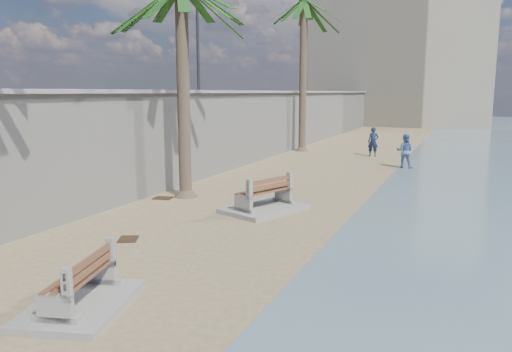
% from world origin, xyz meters
% --- Properties ---
extents(ground_plane, '(140.00, 140.00, 0.00)m').
position_xyz_m(ground_plane, '(0.00, 0.00, 0.00)').
color(ground_plane, '#917A59').
extents(seawall, '(0.45, 70.00, 3.50)m').
position_xyz_m(seawall, '(-5.20, 20.00, 1.75)').
color(seawall, gray).
rests_on(seawall, ground_plane).
extents(wall_cap, '(0.80, 70.00, 0.12)m').
position_xyz_m(wall_cap, '(-5.20, 20.00, 3.55)').
color(wall_cap, gray).
rests_on(wall_cap, seawall).
extents(end_building, '(18.00, 12.00, 14.00)m').
position_xyz_m(end_building, '(-2.00, 52.00, 7.00)').
color(end_building, '#B7AA93').
rests_on(end_building, ground_plane).
extents(bench_near, '(1.96, 2.43, 0.89)m').
position_xyz_m(bench_near, '(-0.83, 0.31, 0.39)').
color(bench_near, gray).
rests_on(bench_near, ground_plane).
extents(bench_far, '(2.40, 2.83, 1.00)m').
position_xyz_m(bench_far, '(-0.58, 7.82, 0.44)').
color(bench_far, gray).
rests_on(bench_far, ground_plane).
extents(palm_back, '(5.00, 5.00, 9.63)m').
position_xyz_m(palm_back, '(-4.27, 23.09, 8.58)').
color(palm_back, brown).
rests_on(palm_back, ground_plane).
extents(streetlight, '(0.28, 0.28, 5.12)m').
position_xyz_m(streetlight, '(-5.10, 12.00, 6.64)').
color(streetlight, '#2D2D33').
rests_on(streetlight, wall_cap).
extents(person_a, '(0.69, 0.49, 1.85)m').
position_xyz_m(person_a, '(0.15, 22.17, 0.93)').
color(person_a, '#15213B').
rests_on(person_a, ground_plane).
extents(person_b, '(0.87, 0.68, 1.78)m').
position_xyz_m(person_b, '(2.27, 18.41, 0.89)').
color(person_b, '#486195').
rests_on(person_b, ground_plane).
extents(debris_c, '(0.68, 0.58, 0.03)m').
position_xyz_m(debris_c, '(-4.38, 8.14, 0.01)').
color(debris_c, '#382616').
rests_on(debris_c, ground_plane).
extents(debris_d, '(0.64, 0.69, 0.03)m').
position_xyz_m(debris_d, '(-2.51, 3.80, 0.01)').
color(debris_d, '#382616').
rests_on(debris_d, ground_plane).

